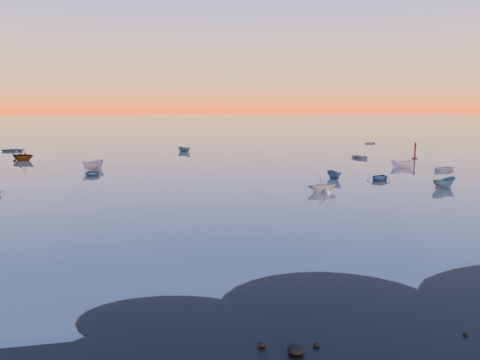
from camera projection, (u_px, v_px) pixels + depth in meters
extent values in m
plane|color=#615851|center=(174.00, 141.00, 120.41)|extent=(600.00, 600.00, 0.00)
imported|color=#39596E|center=(444.00, 188.00, 53.12)|extent=(2.45, 3.72, 1.19)
cylinder|color=#3F140D|center=(415.00, 159.00, 80.93)|extent=(0.85, 0.85, 0.28)
cylinder|color=#3F140D|center=(415.00, 152.00, 80.74)|extent=(0.30, 0.30, 2.46)
cone|color=#3F140D|center=(416.00, 143.00, 80.51)|extent=(0.57, 0.57, 0.47)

